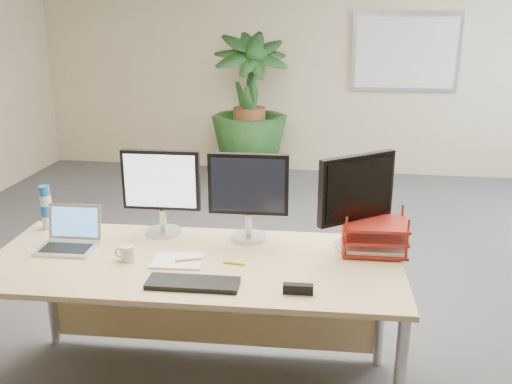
# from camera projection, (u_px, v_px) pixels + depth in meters

# --- Properties ---
(floor) EXTENTS (8.00, 8.00, 0.00)m
(floor) POSITION_uv_depth(u_px,v_px,m) (263.00, 327.00, 3.90)
(floor) COLOR #4A4B50
(floor) RESTS_ON ground
(back_wall) EXTENTS (7.00, 0.04, 2.70)m
(back_wall) POSITION_uv_depth(u_px,v_px,m) (307.00, 68.00, 7.24)
(back_wall) COLOR #C6B28C
(back_wall) RESTS_ON floor
(whiteboard) EXTENTS (1.30, 0.04, 0.95)m
(whiteboard) POSITION_uv_depth(u_px,v_px,m) (405.00, 53.00, 6.98)
(whiteboard) COLOR #BCBCC2
(whiteboard) RESTS_ON back_wall
(desk) EXTENTS (2.19, 0.99, 0.83)m
(desk) POSITION_uv_depth(u_px,v_px,m) (200.00, 280.00, 3.14)
(desk) COLOR tan
(desk) RESTS_ON floor
(floor_plant) EXTENTS (1.07, 1.07, 1.50)m
(floor_plant) POSITION_uv_depth(u_px,v_px,m) (249.00, 121.00, 7.03)
(floor_plant) COLOR #163814
(floor_plant) RESTS_ON floor
(monitor_left) EXTENTS (0.45, 0.20, 0.50)m
(monitor_left) POSITION_uv_depth(u_px,v_px,m) (161.00, 187.00, 3.23)
(monitor_left) COLOR silver
(monitor_left) RESTS_ON desk
(monitor_right) EXTENTS (0.45, 0.20, 0.50)m
(monitor_right) POSITION_uv_depth(u_px,v_px,m) (248.00, 191.00, 3.16)
(monitor_right) COLOR silver
(monitor_right) RESTS_ON desk
(monitor_dark) EXTENTS (0.40, 0.32, 0.53)m
(monitor_dark) POSITION_uv_depth(u_px,v_px,m) (357.00, 196.00, 3.03)
(monitor_dark) COLOR silver
(monitor_dark) RESTS_ON desk
(laptop) EXTENTS (0.31, 0.27, 0.22)m
(laptop) POSITION_uv_depth(u_px,v_px,m) (70.00, 237.00, 3.13)
(laptop) COLOR silver
(laptop) RESTS_ON desk
(keyboard) EXTENTS (0.44, 0.16, 0.02)m
(keyboard) POSITION_uv_depth(u_px,v_px,m) (193.00, 283.00, 2.70)
(keyboard) COLOR black
(keyboard) RESTS_ON desk
(coffee_mug) EXTENTS (0.11, 0.07, 0.08)m
(coffee_mug) POSITION_uv_depth(u_px,v_px,m) (127.00, 253.00, 2.95)
(coffee_mug) COLOR beige
(coffee_mug) RESTS_ON desk
(spiral_notebook) EXTENTS (0.28, 0.22, 0.01)m
(spiral_notebook) POSITION_uv_depth(u_px,v_px,m) (178.00, 261.00, 2.95)
(spiral_notebook) COLOR white
(spiral_notebook) RESTS_ON desk
(orange_pen) EXTENTS (0.13, 0.06, 0.01)m
(orange_pen) POSITION_uv_depth(u_px,v_px,m) (188.00, 260.00, 2.93)
(orange_pen) COLOR orange
(orange_pen) RESTS_ON spiral_notebook
(yellow_highlighter) EXTENTS (0.12, 0.03, 0.02)m
(yellow_highlighter) POSITION_uv_depth(u_px,v_px,m) (234.00, 263.00, 2.92)
(yellow_highlighter) COLOR yellow
(yellow_highlighter) RESTS_ON desk
(water_bottle) EXTENTS (0.07, 0.07, 0.26)m
(water_bottle) POSITION_uv_depth(u_px,v_px,m) (46.00, 208.00, 3.36)
(water_bottle) COLOR silver
(water_bottle) RESTS_ON desk
(letter_tray) EXTENTS (0.35, 0.27, 0.16)m
(letter_tray) POSITION_uv_depth(u_px,v_px,m) (374.00, 239.00, 3.06)
(letter_tray) COLOR maroon
(letter_tray) RESTS_ON desk
(stapler) EXTENTS (0.14, 0.04, 0.05)m
(stapler) POSITION_uv_depth(u_px,v_px,m) (298.00, 289.00, 2.62)
(stapler) COLOR black
(stapler) RESTS_ON desk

